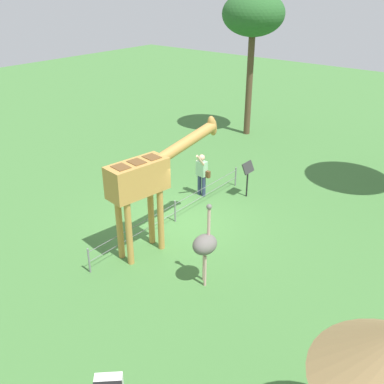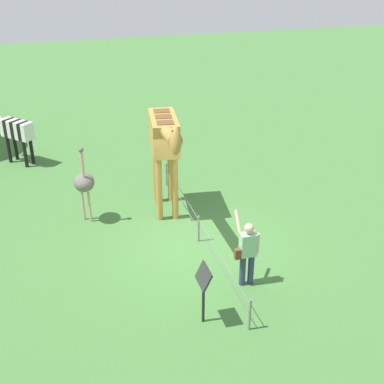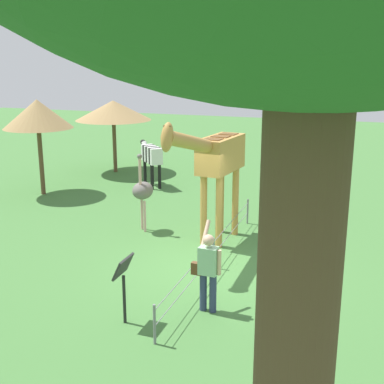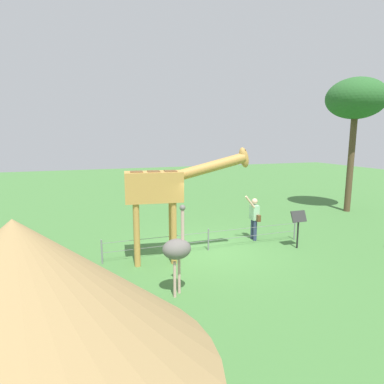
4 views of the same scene
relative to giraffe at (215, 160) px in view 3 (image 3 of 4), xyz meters
name	(u,v)px [view 3 (image 3 of 4)]	position (x,y,z in m)	size (l,w,h in m)	color
ground_plane	(209,267)	(1.61, 0.36, -2.25)	(60.00, 60.00, 0.00)	#427538
giraffe	(215,160)	(0.00, 0.00, 0.00)	(3.90, 1.01, 3.53)	#BC8942
visitor	(208,268)	(3.66, 0.96, -1.35)	(0.61, 0.58, 1.73)	navy
zebra	(151,156)	(-5.10, -4.04, -1.09)	(1.53, 1.45, 1.66)	black
ostrich	(143,191)	(-0.30, -2.21, -1.07)	(0.70, 0.56, 2.25)	#CC9E93
shade_hut_near	(113,111)	(-6.91, -6.52, 0.37)	(3.16, 3.16, 3.03)	brown
shade_hut_far	(38,114)	(-2.78, -7.29, 0.61)	(2.42, 2.42, 3.38)	brown
info_sign	(123,276)	(4.62, -0.36, -1.30)	(0.56, 0.21, 1.32)	black
wire_fence	(213,252)	(1.61, 0.46, -1.85)	(7.05, 0.05, 0.75)	slate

